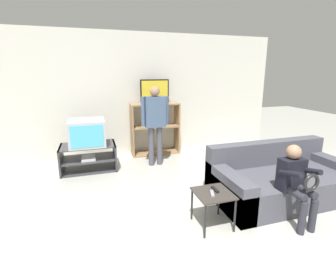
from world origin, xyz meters
TOP-DOWN VIEW (x-y plane):
  - wall_back at (0.00, 3.79)m, footprint 6.40×0.06m
  - tv_stand at (-1.12, 3.00)m, footprint 0.98×0.56m
  - television_main at (-1.11, 2.99)m, footprint 0.62×0.60m
  - media_shelf at (0.28, 3.53)m, footprint 1.04×0.36m
  - television_flat at (0.29, 3.53)m, footprint 0.61×0.20m
  - snack_table at (0.28, 0.79)m, footprint 0.42×0.42m
  - remote_control_black at (0.32, 0.83)m, footprint 0.04×0.14m
  - remote_control_white at (0.25, 0.76)m, footprint 0.08×0.15m
  - couch at (1.54, 1.13)m, footprint 2.00×0.97m
  - person_standing_adult at (0.12, 2.88)m, footprint 0.53×0.20m
  - person_seated_child at (1.23, 0.57)m, footprint 0.33×0.43m

SIDE VIEW (x-z plane):
  - tv_stand at x=-1.12m, z-range 0.00..0.48m
  - couch at x=1.54m, z-range -0.12..0.62m
  - snack_table at x=0.28m, z-range 0.15..0.58m
  - remote_control_black at x=0.32m, z-range 0.42..0.44m
  - remote_control_white at x=0.25m, z-range 0.42..0.44m
  - person_seated_child at x=1.23m, z-range 0.08..1.03m
  - media_shelf at x=0.28m, z-range 0.01..1.14m
  - television_main at x=-1.11m, z-range 0.48..0.94m
  - person_standing_adult at x=0.12m, z-range 0.16..1.68m
  - wall_back at x=0.00m, z-range 0.00..2.60m
  - television_flat at x=0.29m, z-range 1.11..1.62m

